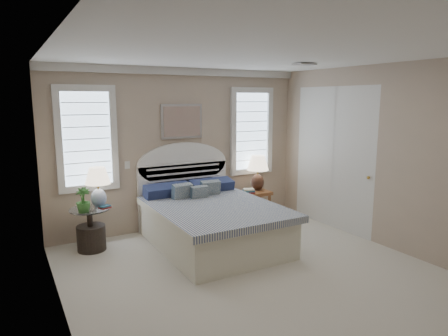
% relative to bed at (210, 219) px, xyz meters
% --- Properties ---
extents(floor, '(4.50, 5.00, 0.01)m').
position_rel_bed_xyz_m(floor, '(0.00, -1.46, -0.39)').
color(floor, beige).
rests_on(floor, ground).
extents(ceiling, '(4.50, 5.00, 0.01)m').
position_rel_bed_xyz_m(ceiling, '(0.00, -1.46, 2.31)').
color(ceiling, white).
rests_on(ceiling, wall_back).
extents(wall_back, '(4.50, 0.02, 2.70)m').
position_rel_bed_xyz_m(wall_back, '(0.00, 1.04, 0.96)').
color(wall_back, tan).
rests_on(wall_back, floor).
extents(wall_left, '(0.02, 5.00, 2.70)m').
position_rel_bed_xyz_m(wall_left, '(-2.25, -1.46, 0.96)').
color(wall_left, tan).
rests_on(wall_left, floor).
extents(wall_right, '(0.02, 5.00, 2.70)m').
position_rel_bed_xyz_m(wall_right, '(2.25, -1.46, 0.96)').
color(wall_right, tan).
rests_on(wall_right, floor).
extents(crown_molding, '(4.50, 0.08, 0.12)m').
position_rel_bed_xyz_m(crown_molding, '(0.00, 1.00, 2.25)').
color(crown_molding, silver).
rests_on(crown_molding, wall_back).
extents(hvac_vent, '(0.30, 0.20, 0.02)m').
position_rel_bed_xyz_m(hvac_vent, '(1.20, -0.66, 2.29)').
color(hvac_vent, '#B2B2B2').
rests_on(hvac_vent, ceiling).
extents(switch_plate, '(0.08, 0.01, 0.12)m').
position_rel_bed_xyz_m(switch_plate, '(-0.95, 1.03, 0.76)').
color(switch_plate, silver).
rests_on(switch_plate, wall_back).
extents(window_left, '(0.90, 0.06, 1.60)m').
position_rel_bed_xyz_m(window_left, '(-1.55, 1.02, 1.21)').
color(window_left, '#C9E4FF').
rests_on(window_left, wall_back).
extents(window_right, '(0.90, 0.06, 1.60)m').
position_rel_bed_xyz_m(window_right, '(1.40, 1.02, 1.21)').
color(window_right, '#C9E4FF').
rests_on(window_right, wall_back).
extents(painting, '(0.74, 0.04, 0.58)m').
position_rel_bed_xyz_m(painting, '(0.00, 1.00, 1.43)').
color(painting, silver).
rests_on(painting, wall_back).
extents(closet_door, '(0.02, 1.80, 2.40)m').
position_rel_bed_xyz_m(closet_door, '(2.23, -0.26, 0.81)').
color(closet_door, silver).
rests_on(closet_door, floor).
extents(bed, '(1.72, 2.28, 1.47)m').
position_rel_bed_xyz_m(bed, '(0.00, 0.00, 0.00)').
color(bed, silver).
rests_on(bed, floor).
extents(side_table_left, '(0.56, 0.56, 0.63)m').
position_rel_bed_xyz_m(side_table_left, '(-1.65, 0.59, 0.00)').
color(side_table_left, black).
rests_on(side_table_left, floor).
extents(nightstand_right, '(0.50, 0.40, 0.53)m').
position_rel_bed_xyz_m(nightstand_right, '(1.30, 0.69, 0.00)').
color(nightstand_right, '#955730').
rests_on(nightstand_right, floor).
extents(floor_pot, '(0.44, 0.44, 0.37)m').
position_rel_bed_xyz_m(floor_pot, '(-1.64, 0.60, -0.20)').
color(floor_pot, black).
rests_on(floor_pot, floor).
extents(lamp_left, '(0.37, 0.37, 0.59)m').
position_rel_bed_xyz_m(lamp_left, '(-1.50, 0.63, 0.61)').
color(lamp_left, white).
rests_on(lamp_left, side_table_left).
extents(lamp_right, '(0.48, 0.48, 0.65)m').
position_rel_bed_xyz_m(lamp_right, '(1.39, 0.77, 0.54)').
color(lamp_right, black).
rests_on(lamp_right, nightstand_right).
extents(potted_plant, '(0.23, 0.23, 0.35)m').
position_rel_bed_xyz_m(potted_plant, '(-1.75, 0.45, 0.42)').
color(potted_plant, '#3B6D2B').
rests_on(potted_plant, side_table_left).
extents(books_left, '(0.18, 0.15, 0.04)m').
position_rel_bed_xyz_m(books_left, '(-1.45, 0.50, 0.26)').
color(books_left, maroon).
rests_on(books_left, side_table_left).
extents(books_right, '(0.23, 0.18, 0.08)m').
position_rel_bed_xyz_m(books_right, '(1.10, 0.62, 0.18)').
color(books_right, maroon).
rests_on(books_right, nightstand_right).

